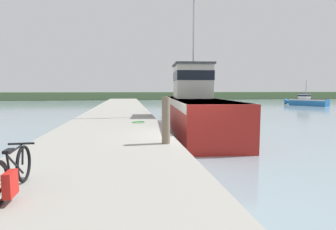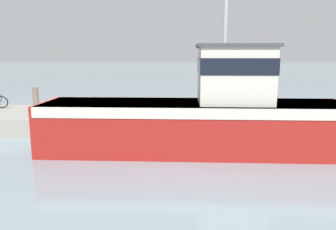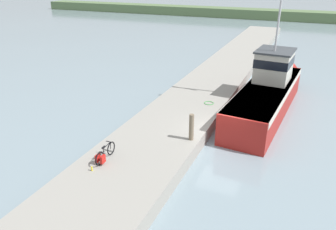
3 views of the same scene
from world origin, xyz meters
The scene contains 5 objects.
ground_plane centered at (0.00, 0.00, 0.00)m, with size 320.00×320.00×0.00m, color gray.
dock_pier centered at (-3.30, 0.00, 0.41)m, with size 4.82×80.00×0.83m, color gray.
fishing_boat_main centered at (1.61, 6.26, 1.46)m, with size 3.85×14.33×10.27m.
mooring_post centered at (-1.35, -1.69, 1.57)m, with size 0.26×0.26×1.48m, color #756651.
hose_coil centered at (-2.00, 3.80, 0.85)m, with size 0.65×0.65×0.04m, color green.
Camera 2 is at (14.17, 3.97, 3.84)m, focal length 35.00 mm.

